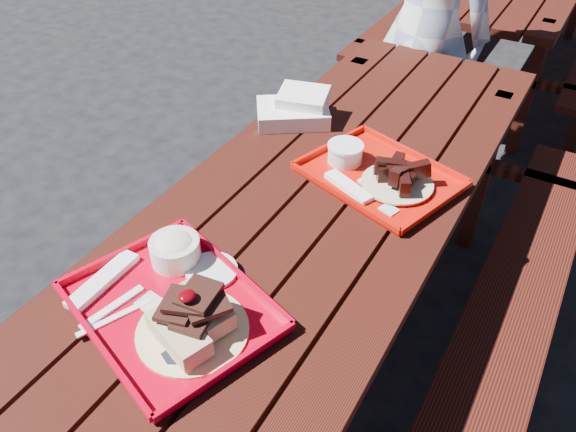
% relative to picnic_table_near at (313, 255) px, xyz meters
% --- Properties ---
extents(ground, '(60.00, 60.00, 0.00)m').
position_rel_picnic_table_near_xyz_m(ground, '(0.00, 0.00, -0.56)').
color(ground, black).
rests_on(ground, ground).
extents(picnic_table_near, '(1.41, 2.40, 0.75)m').
position_rel_picnic_table_near_xyz_m(picnic_table_near, '(0.00, 0.00, 0.00)').
color(picnic_table_near, '#3C130B').
rests_on(picnic_table_near, ground).
extents(near_tray, '(0.56, 0.50, 0.15)m').
position_rel_picnic_table_near_xyz_m(near_tray, '(-0.10, -0.49, 0.23)').
color(near_tray, '#C10019').
rests_on(near_tray, picnic_table_near).
extents(far_tray, '(0.51, 0.45, 0.07)m').
position_rel_picnic_table_near_xyz_m(far_tray, '(0.10, 0.21, 0.21)').
color(far_tray, red).
rests_on(far_tray, picnic_table_near).
extents(white_cloth, '(0.30, 0.28, 0.10)m').
position_rel_picnic_table_near_xyz_m(white_cloth, '(-0.29, 0.40, 0.23)').
color(white_cloth, white).
rests_on(white_cloth, picnic_table_near).
extents(person, '(0.61, 0.42, 1.59)m').
position_rel_picnic_table_near_xyz_m(person, '(-0.15, 1.33, 0.23)').
color(person, '#97AED0').
rests_on(person, ground).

